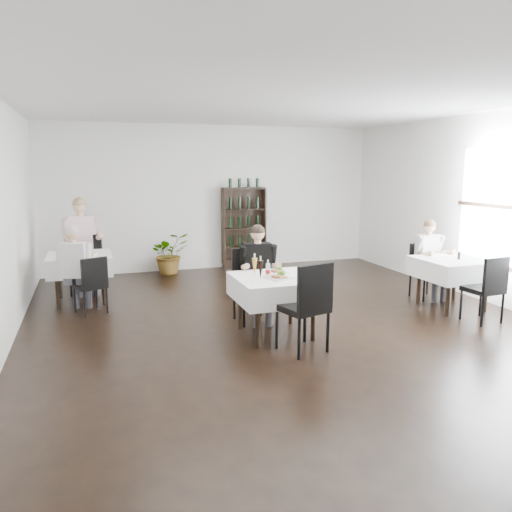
% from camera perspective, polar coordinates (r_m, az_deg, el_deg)
% --- Properties ---
extents(room_shell, '(9.00, 9.00, 9.00)m').
position_cam_1_polar(room_shell, '(6.36, 4.85, 4.24)').
color(room_shell, black).
rests_on(room_shell, ground).
extents(wine_shelf, '(0.90, 0.28, 1.75)m').
position_cam_1_polar(wine_shelf, '(10.67, -1.40, 3.17)').
color(wine_shelf, black).
rests_on(wine_shelf, ground).
extents(main_table, '(1.03, 1.03, 0.77)m').
position_cam_1_polar(main_table, '(6.40, 2.25, -3.68)').
color(main_table, black).
rests_on(main_table, ground).
extents(left_table, '(0.98, 0.98, 0.77)m').
position_cam_1_polar(left_table, '(8.45, -19.47, -0.85)').
color(left_table, black).
rests_on(left_table, ground).
extents(right_table, '(0.98, 0.98, 0.77)m').
position_cam_1_polar(right_table, '(8.17, 21.57, -1.35)').
color(right_table, black).
rests_on(right_table, ground).
extents(potted_tree, '(0.88, 0.80, 0.84)m').
position_cam_1_polar(potted_tree, '(10.23, -9.85, 0.31)').
color(potted_tree, '#296121').
rests_on(potted_tree, ground).
extents(main_chair_far, '(0.49, 0.49, 1.02)m').
position_cam_1_polar(main_chair_far, '(7.02, -0.64, -2.75)').
color(main_chair_far, black).
rests_on(main_chair_far, ground).
extents(main_chair_near, '(0.60, 0.61, 1.08)m').
position_cam_1_polar(main_chair_near, '(5.81, 5.90, -5.24)').
color(main_chair_near, black).
rests_on(main_chair_near, ground).
extents(left_chair_far, '(0.58, 0.58, 1.00)m').
position_cam_1_polar(left_chair_far, '(9.03, -18.74, -0.45)').
color(left_chair_far, black).
rests_on(left_chair_far, ground).
extents(left_chair_near, '(0.52, 0.52, 0.86)m').
position_cam_1_polar(left_chair_near, '(7.69, -18.24, -2.80)').
color(left_chair_near, black).
rests_on(left_chair_near, ground).
extents(right_chair_far, '(0.42, 0.43, 0.90)m').
position_cam_1_polar(right_chair_far, '(8.73, 18.63, -1.19)').
color(right_chair_far, black).
rests_on(right_chair_far, ground).
extents(right_chair_near, '(0.47, 0.47, 0.95)m').
position_cam_1_polar(right_chair_near, '(7.59, 24.97, -3.05)').
color(right_chair_near, black).
rests_on(right_chair_near, ground).
extents(diner_main, '(0.54, 0.56, 1.36)m').
position_cam_1_polar(diner_main, '(6.94, 0.29, -1.14)').
color(diner_main, '#3C3C43').
rests_on(diner_main, ground).
extents(diner_left_far, '(0.66, 0.67, 1.64)m').
position_cam_1_polar(diner_left_far, '(9.03, -19.25, 1.97)').
color(diner_left_far, '#3C3C43').
rests_on(diner_left_far, ground).
extents(diner_left_near, '(0.55, 0.58, 1.33)m').
position_cam_1_polar(diner_left_near, '(7.78, -19.99, -0.68)').
color(diner_left_near, '#3C3C43').
rests_on(diner_left_near, ground).
extents(diner_right_far, '(0.51, 0.51, 1.31)m').
position_cam_1_polar(diner_right_far, '(8.62, 19.33, 0.31)').
color(diner_right_far, '#3C3C43').
rests_on(diner_right_far, ground).
extents(plate_far, '(0.27, 0.27, 0.08)m').
position_cam_1_polar(plate_far, '(6.60, 2.48, -1.78)').
color(plate_far, white).
rests_on(plate_far, main_table).
extents(plate_near, '(0.36, 0.36, 0.09)m').
position_cam_1_polar(plate_near, '(6.26, 2.71, -2.41)').
color(plate_near, white).
rests_on(plate_near, main_table).
extents(pilsner_dark, '(0.07, 0.07, 0.30)m').
position_cam_1_polar(pilsner_dark, '(6.19, 0.52, -1.59)').
color(pilsner_dark, black).
rests_on(pilsner_dark, main_table).
extents(pilsner_lager, '(0.07, 0.07, 0.31)m').
position_cam_1_polar(pilsner_lager, '(6.32, -0.16, -1.31)').
color(pilsner_lager, gold).
rests_on(pilsner_lager, main_table).
extents(coke_bottle, '(0.06, 0.06, 0.23)m').
position_cam_1_polar(coke_bottle, '(6.29, 1.37, -1.67)').
color(coke_bottle, silver).
rests_on(coke_bottle, main_table).
extents(napkin_cutlery, '(0.23, 0.22, 0.02)m').
position_cam_1_polar(napkin_cutlery, '(6.28, 5.88, -2.53)').
color(napkin_cutlery, black).
rests_on(napkin_cutlery, main_table).
extents(pepper_mill, '(0.06, 0.06, 0.11)m').
position_cam_1_polar(pepper_mill, '(8.15, 22.19, 0.06)').
color(pepper_mill, black).
rests_on(pepper_mill, right_table).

